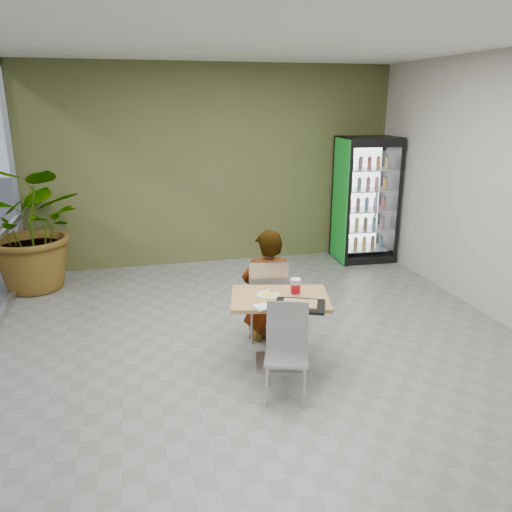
{
  "coord_description": "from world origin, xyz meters",
  "views": [
    {
      "loc": [
        -1.26,
        -4.58,
        2.6
      ],
      "look_at": [
        -0.03,
        0.45,
        1.0
      ],
      "focal_mm": 35.0,
      "sensor_mm": 36.0,
      "label": 1
    }
  ],
  "objects_px": {
    "chair_far": "(267,294)",
    "chair_near": "(287,342)",
    "dining_table": "(280,316)",
    "soda_cup": "(296,288)",
    "beverage_fridge": "(366,200)",
    "potted_plant": "(35,228)",
    "cafeteria_tray": "(300,306)",
    "seated_woman": "(268,298)"
  },
  "relations": [
    {
      "from": "soda_cup",
      "to": "beverage_fridge",
      "type": "height_order",
      "value": "beverage_fridge"
    },
    {
      "from": "cafeteria_tray",
      "to": "soda_cup",
      "type": "bearing_deg",
      "value": 80.84
    },
    {
      "from": "beverage_fridge",
      "to": "potted_plant",
      "type": "relative_size",
      "value": 1.14
    },
    {
      "from": "soda_cup",
      "to": "cafeteria_tray",
      "type": "distance_m",
      "value": 0.29
    },
    {
      "from": "soda_cup",
      "to": "beverage_fridge",
      "type": "distance_m",
      "value": 3.92
    },
    {
      "from": "chair_far",
      "to": "potted_plant",
      "type": "relative_size",
      "value": 0.53
    },
    {
      "from": "chair_near",
      "to": "potted_plant",
      "type": "bearing_deg",
      "value": 146.19
    },
    {
      "from": "dining_table",
      "to": "cafeteria_tray",
      "type": "distance_m",
      "value": 0.39
    },
    {
      "from": "beverage_fridge",
      "to": "potted_plant",
      "type": "bearing_deg",
      "value": -174.56
    },
    {
      "from": "dining_table",
      "to": "seated_woman",
      "type": "relative_size",
      "value": 0.69
    },
    {
      "from": "dining_table",
      "to": "beverage_fridge",
      "type": "height_order",
      "value": "beverage_fridge"
    },
    {
      "from": "cafeteria_tray",
      "to": "dining_table",
      "type": "bearing_deg",
      "value": 109.83
    },
    {
      "from": "chair_near",
      "to": "potted_plant",
      "type": "relative_size",
      "value": 0.48
    },
    {
      "from": "soda_cup",
      "to": "beverage_fridge",
      "type": "relative_size",
      "value": 0.09
    },
    {
      "from": "chair_far",
      "to": "cafeteria_tray",
      "type": "relative_size",
      "value": 2.07
    },
    {
      "from": "seated_woman",
      "to": "cafeteria_tray",
      "type": "relative_size",
      "value": 3.4
    },
    {
      "from": "chair_near",
      "to": "beverage_fridge",
      "type": "height_order",
      "value": "beverage_fridge"
    },
    {
      "from": "chair_near",
      "to": "soda_cup",
      "type": "relative_size",
      "value": 4.85
    },
    {
      "from": "dining_table",
      "to": "soda_cup",
      "type": "height_order",
      "value": "soda_cup"
    },
    {
      "from": "soda_cup",
      "to": "chair_near",
      "type": "bearing_deg",
      "value": -115.5
    },
    {
      "from": "chair_near",
      "to": "cafeteria_tray",
      "type": "relative_size",
      "value": 1.87
    },
    {
      "from": "cafeteria_tray",
      "to": "seated_woman",
      "type": "bearing_deg",
      "value": 94.5
    },
    {
      "from": "seated_woman",
      "to": "soda_cup",
      "type": "bearing_deg",
      "value": 108.79
    },
    {
      "from": "chair_near",
      "to": "seated_woman",
      "type": "relative_size",
      "value": 0.55
    },
    {
      "from": "dining_table",
      "to": "chair_near",
      "type": "height_order",
      "value": "chair_near"
    },
    {
      "from": "soda_cup",
      "to": "beverage_fridge",
      "type": "bearing_deg",
      "value": 54.62
    },
    {
      "from": "chair_far",
      "to": "chair_near",
      "type": "relative_size",
      "value": 1.11
    },
    {
      "from": "dining_table",
      "to": "chair_far",
      "type": "distance_m",
      "value": 0.56
    },
    {
      "from": "soda_cup",
      "to": "cafeteria_tray",
      "type": "relative_size",
      "value": 0.39
    },
    {
      "from": "chair_near",
      "to": "potted_plant",
      "type": "distance_m",
      "value": 4.38
    },
    {
      "from": "chair_near",
      "to": "soda_cup",
      "type": "distance_m",
      "value": 0.64
    },
    {
      "from": "dining_table",
      "to": "chair_far",
      "type": "bearing_deg",
      "value": 87.76
    },
    {
      "from": "seated_woman",
      "to": "cafeteria_tray",
      "type": "distance_m",
      "value": 0.96
    },
    {
      "from": "chair_far",
      "to": "cafeteria_tray",
      "type": "xyz_separation_m",
      "value": [
        0.09,
        -0.86,
        0.2
      ]
    },
    {
      "from": "soda_cup",
      "to": "cafeteria_tray",
      "type": "height_order",
      "value": "soda_cup"
    },
    {
      "from": "beverage_fridge",
      "to": "soda_cup",
      "type": "bearing_deg",
      "value": -122.5
    },
    {
      "from": "chair_far",
      "to": "soda_cup",
      "type": "xyz_separation_m",
      "value": [
        0.13,
        -0.58,
        0.27
      ]
    },
    {
      "from": "seated_woman",
      "to": "potted_plant",
      "type": "height_order",
      "value": "potted_plant"
    },
    {
      "from": "soda_cup",
      "to": "potted_plant",
      "type": "bearing_deg",
      "value": 134.33
    },
    {
      "from": "dining_table",
      "to": "soda_cup",
      "type": "distance_m",
      "value": 0.34
    },
    {
      "from": "seated_woman",
      "to": "potted_plant",
      "type": "bearing_deg",
      "value": -31.65
    },
    {
      "from": "cafeteria_tray",
      "to": "potted_plant",
      "type": "height_order",
      "value": "potted_plant"
    }
  ]
}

